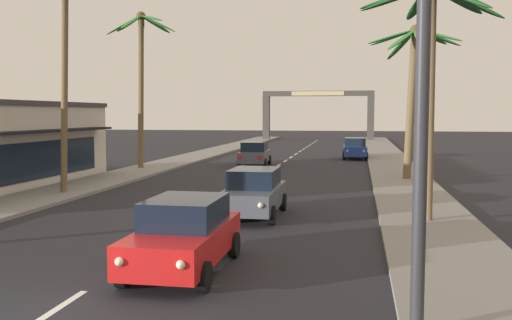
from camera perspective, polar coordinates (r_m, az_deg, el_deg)
name	(u,v)px	position (r m, az deg, el deg)	size (l,w,h in m)	color
ground_plane	(45,317)	(11.12, -20.55, -14.61)	(220.00, 220.00, 0.00)	#232328
sidewalk_right	(405,184)	(29.29, 14.80, -2.41)	(3.20, 110.00, 0.14)	gray
sidewalk_left	(113,178)	(32.07, -14.22, -1.79)	(3.20, 110.00, 0.14)	gray
lane_markings	(259,183)	(29.46, 0.33, -2.34)	(4.28, 87.00, 0.01)	silver
traffic_signal_mast	(186,2)	(9.65, -7.11, 15.52)	(11.52, 0.41, 7.33)	#2D2D33
sedan_lead_at_stop_bar	(184,234)	(13.19, -7.27, -7.45)	(1.95, 4.45, 1.68)	red
sedan_third_in_queue	(254,192)	(19.90, -0.23, -3.28)	(1.96, 4.45, 1.68)	#4C515B
sedan_oncoming_far	(255,154)	(38.89, -0.14, 0.64)	(2.10, 4.51, 1.68)	#4C515B
sedan_parked_nearest_kerb	(355,148)	(45.85, 9.96, 1.19)	(2.06, 4.49, 1.68)	navy
palm_left_second	(65,26)	(26.48, -18.76, 12.67)	(2.91, 3.10, 9.93)	brown
palm_left_third	(141,58)	(37.22, -11.54, 10.02)	(4.56, 4.66, 10.06)	brown
palm_right_second	(431,35)	(19.31, 17.31, 11.93)	(4.60, 4.67, 7.92)	brown
palm_right_third	(413,72)	(31.32, 15.55, 8.56)	(4.98, 4.82, 8.28)	brown
town_gateway_arch	(318,108)	(77.12, 6.26, 5.23)	(15.02, 0.90, 6.67)	#423D38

